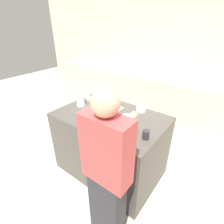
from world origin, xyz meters
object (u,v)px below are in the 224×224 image
Objects in this scene: candy_bowl_beside_tree at (141,109)px; candy_bowl_far_right at (93,104)px; candy_bowl_behind_tray at (126,117)px; candy_bowl_near_tray_left at (114,100)px; mug at (146,135)px; person at (107,173)px; baking_tray at (104,123)px; candy_bowl_front_corner at (88,98)px; gingerbread_house at (104,116)px; cookbook at (116,109)px; decorative_tree at (80,94)px.

candy_bowl_far_right is (-0.62, -0.27, -0.00)m from candy_bowl_beside_tree.
candy_bowl_behind_tray is 1.22× the size of candy_bowl_far_right.
mug is (0.81, -0.53, 0.02)m from candy_bowl_near_tray_left.
candy_bowl_far_right is 1.17m from person.
baking_tray is 0.50m from candy_bowl_far_right.
candy_bowl_front_corner is 0.07× the size of person.
candy_bowl_front_corner reaches higher than baking_tray.
mug reaches higher than baking_tray.
candy_bowl_beside_tree is at bearing 69.46° from gingerbread_house.
candy_bowl_front_corner is (-0.64, 0.38, -0.08)m from gingerbread_house.
baking_tray is 0.62m from candy_bowl_near_tray_left.
decorative_tree is at bearing -157.88° from cookbook.
candy_bowl_beside_tree is (0.20, 0.53, -0.07)m from gingerbread_house.
person reaches higher than candy_bowl_beside_tree.
decorative_tree is 0.51m from candy_bowl_near_tray_left.
decorative_tree is 3.85× the size of candy_bowl_far_right.
candy_bowl_beside_tree reaches higher than baking_tray.
person reaches higher than candy_bowl_near_tray_left.
candy_bowl_far_right is 0.98m from mug.
baking_tray is 4.19× the size of candy_bowl_near_tray_left.
person is (0.30, -0.77, -0.12)m from candy_bowl_behind_tray.
candy_bowl_front_corner is 0.98× the size of candy_bowl_behind_tray.
cookbook is at bearing 22.12° from decorative_tree.
mug reaches higher than candy_bowl_front_corner.
candy_bowl_near_tray_left is 0.97m from mug.
person is at bearing -39.33° from candy_bowl_front_corner.
candy_bowl_beside_tree is (0.84, 0.16, 0.00)m from candy_bowl_front_corner.
candy_bowl_near_tray_left reaches higher than baking_tray.
person is at bearing -68.68° from candy_bowl_behind_tray.
candy_bowl_behind_tray is at bearing 59.83° from gingerbread_house.
candy_bowl_near_tray_left reaches higher than candy_bowl_front_corner.
baking_tray is at bearing -149.12° from gingerbread_house.
candy_bowl_far_right is at bearing -156.50° from candy_bowl_beside_tree.
candy_bowl_beside_tree is 0.61m from mug.
candy_bowl_far_right is (-0.57, 0.01, 0.00)m from candy_bowl_behind_tray.
baking_tray is at bearing -30.43° from candy_bowl_front_corner.
cookbook is at bearing 151.00° from mug.
candy_bowl_near_tray_left is at bearing 116.49° from baking_tray.
mug is at bearing -57.05° from candy_bowl_beside_tree.
baking_tray is 0.29m from candy_bowl_behind_tray.
cookbook is 1.78× the size of mug.
decorative_tree is at bearing -155.50° from candy_bowl_beside_tree.
person is at bearing -98.99° from mug.
candy_bowl_near_tray_left is at bearing 64.20° from candy_bowl_far_right.
baking_tray is at bearing -17.13° from decorative_tree.
baking_tray is 3.08× the size of candy_bowl_beside_tree.
candy_bowl_far_right is at bearing 165.66° from mug.
candy_bowl_beside_tree is at bearing 28.11° from cookbook.
mug reaches higher than candy_bowl_near_tray_left.
gingerbread_house is 0.63m from candy_bowl_near_tray_left.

